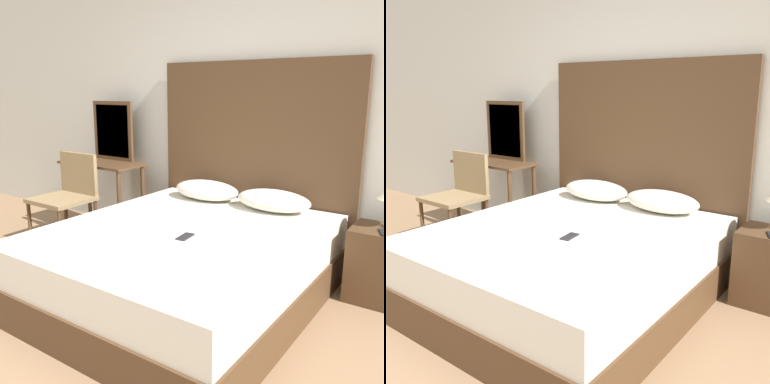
{
  "view_description": "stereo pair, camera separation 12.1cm",
  "coord_description": "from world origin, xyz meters",
  "views": [
    {
      "loc": [
        1.76,
        -0.98,
        1.51
      ],
      "look_at": [
        0.06,
        1.48,
        0.79
      ],
      "focal_mm": 40.0,
      "sensor_mm": 36.0,
      "label": 1
    },
    {
      "loc": [
        1.86,
        -0.91,
        1.51
      ],
      "look_at": [
        0.06,
        1.48,
        0.79
      ],
      "focal_mm": 40.0,
      "sensor_mm": 36.0,
      "label": 2
    }
  ],
  "objects": [
    {
      "name": "wall_back",
      "position": [
        0.0,
        2.51,
        1.35
      ],
      "size": [
        10.0,
        0.06,
        2.7
      ],
      "color": "silver",
      "rests_on": "ground_plane"
    },
    {
      "name": "bed",
      "position": [
        0.06,
        1.38,
        0.27
      ],
      "size": [
        1.79,
        2.06,
        0.54
      ],
      "color": "#4C331E",
      "rests_on": "ground_plane"
    },
    {
      "name": "headboard",
      "position": [
        0.06,
        2.43,
        0.88
      ],
      "size": [
        1.88,
        0.05,
        1.75
      ],
      "color": "#4C331E",
      "rests_on": "ground_plane"
    },
    {
      "name": "pillow_left",
      "position": [
        -0.27,
        2.18,
        0.62
      ],
      "size": [
        0.63,
        0.36,
        0.17
      ],
      "color": "silver",
      "rests_on": "bed"
    },
    {
      "name": "pillow_right",
      "position": [
        0.38,
        2.18,
        0.62
      ],
      "size": [
        0.63,
        0.36,
        0.17
      ],
      "color": "silver",
      "rests_on": "bed"
    },
    {
      "name": "phone_on_bed",
      "position": [
        0.17,
        1.23,
        0.54
      ],
      "size": [
        0.09,
        0.16,
        0.01
      ],
      "color": "#232328",
      "rests_on": "bed"
    },
    {
      "name": "vanity_desk",
      "position": [
        -1.53,
        2.1,
        0.61
      ],
      "size": [
        0.9,
        0.43,
        0.77
      ],
      "color": "#4C331E",
      "rests_on": "ground_plane"
    },
    {
      "name": "vanity_mirror",
      "position": [
        -1.53,
        2.29,
        1.08
      ],
      "size": [
        0.54,
        0.03,
        0.62
      ],
      "color": "#4C331E",
      "rests_on": "vanity_desk"
    },
    {
      "name": "chair",
      "position": [
        -1.55,
        1.67,
        0.53
      ],
      "size": [
        0.52,
        0.49,
        0.9
      ],
      "color": "olive",
      "rests_on": "ground_plane"
    }
  ]
}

